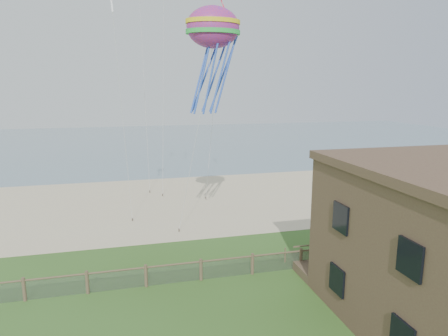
{
  "coord_description": "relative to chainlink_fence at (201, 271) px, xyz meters",
  "views": [
    {
      "loc": [
        -3.8,
        -14.24,
        10.51
      ],
      "look_at": [
        1.83,
        8.0,
        5.9
      ],
      "focal_mm": 32.0,
      "sensor_mm": 36.0,
      "label": 1
    }
  ],
  "objects": [
    {
      "name": "sand_beach",
      "position": [
        0.0,
        16.0,
        -0.55
      ],
      "size": [
        72.0,
        20.0,
        0.02
      ],
      "primitive_type": "cube",
      "color": "#C9B591",
      "rests_on": "ground"
    },
    {
      "name": "picnic_table",
      "position": [
        7.36,
        -3.5,
        -0.17
      ],
      "size": [
        2.16,
        1.87,
        0.77
      ],
      "primitive_type": null,
      "rotation": [
        0.0,
        0.0,
        0.32
      ],
      "color": "brown",
      "rests_on": "ground"
    },
    {
      "name": "octopus_kite",
      "position": [
        1.86,
        4.9,
        11.82
      ],
      "size": [
        3.98,
        3.31,
        7.06
      ],
      "primitive_type": null,
      "rotation": [
        0.0,
        0.0,
        -0.29
      ],
      "color": "#FF3428"
    },
    {
      "name": "chainlink_fence",
      "position": [
        0.0,
        0.0,
        0.0
      ],
      "size": [
        36.2,
        0.2,
        1.25
      ],
      "primitive_type": null,
      "color": "brown",
      "rests_on": "ground"
    },
    {
      "name": "motel_deck",
      "position": [
        13.0,
        -1.0,
        -0.3
      ],
      "size": [
        15.0,
        2.0,
        0.5
      ],
      "primitive_type": "cube",
      "color": "brown",
      "rests_on": "ground"
    },
    {
      "name": "ocean",
      "position": [
        0.0,
        60.0,
        -0.55
      ],
      "size": [
        160.0,
        68.0,
        0.02
      ],
      "primitive_type": "cube",
      "color": "slate",
      "rests_on": "ground"
    }
  ]
}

